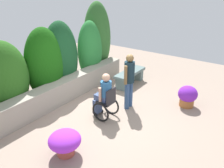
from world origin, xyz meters
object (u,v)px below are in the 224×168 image
at_px(stone_bench, 130,76).
at_px(person_standing_companion, 129,78).
at_px(person_in_wheelchair, 105,97).
at_px(flower_pot_terracotta_by_wall, 65,142).
at_px(flower_pot_purple_near, 187,96).

distance_m(stone_bench, person_standing_companion, 1.83).
bearing_deg(stone_bench, person_in_wheelchair, -162.53).
distance_m(person_in_wheelchair, flower_pot_terracotta_by_wall, 1.75).
bearing_deg(person_standing_companion, stone_bench, 26.27).
distance_m(person_standing_companion, flower_pot_purple_near, 1.90).
height_order(person_in_wheelchair, flower_pot_terracotta_by_wall, person_in_wheelchair).
distance_m(stone_bench, flower_pot_terracotta_by_wall, 4.14).
height_order(stone_bench, flower_pot_purple_near, flower_pot_purple_near).
xyz_separation_m(flower_pot_purple_near, flower_pot_terracotta_by_wall, (-3.68, 1.44, -0.01)).
height_order(stone_bench, flower_pot_terracotta_by_wall, flower_pot_terracotta_by_wall).
height_order(flower_pot_purple_near, flower_pot_terracotta_by_wall, flower_pot_purple_near).
distance_m(flower_pot_purple_near, flower_pot_terracotta_by_wall, 3.95).
relative_size(person_in_wheelchair, flower_pot_purple_near, 2.01).
bearing_deg(person_in_wheelchair, flower_pot_terracotta_by_wall, -161.70).
bearing_deg(person_standing_companion, flower_pot_terracotta_by_wall, 175.63).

